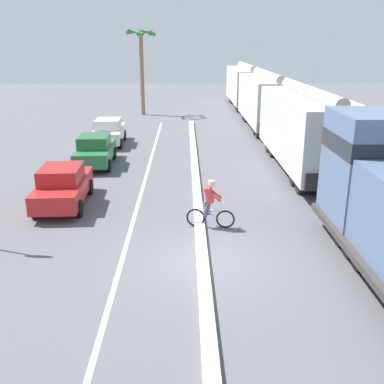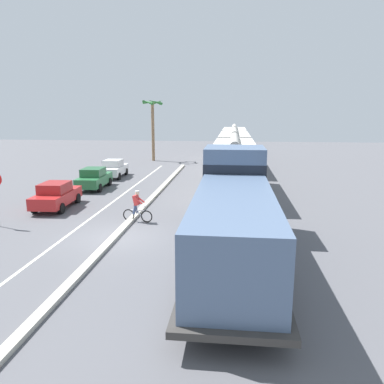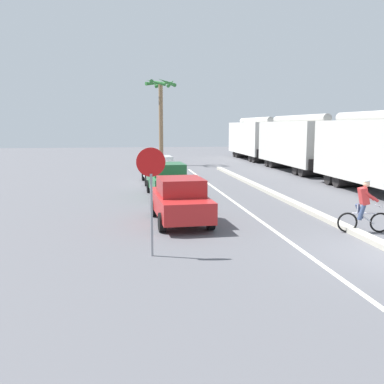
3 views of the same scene
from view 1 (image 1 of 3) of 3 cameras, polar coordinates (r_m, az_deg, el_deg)
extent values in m
plane|color=#56565B|center=(13.50, 1.30, -8.82)|extent=(120.00, 120.00, 0.00)
cube|color=#B2AD9E|center=(19.00, 0.64, -0.25)|extent=(0.36, 36.00, 0.16)
cube|color=silver|center=(19.12, -6.58, -0.50)|extent=(0.14, 36.00, 0.01)
cube|color=slate|center=(15.19, 22.51, 2.80)|extent=(2.80, 2.80, 3.50)
cube|color=black|center=(15.01, 22.88, 5.69)|extent=(2.83, 2.83, 0.56)
cylinder|color=black|center=(15.43, 22.20, -4.60)|extent=(2.40, 1.00, 1.00)
cube|color=beige|center=(23.19, 14.30, 7.93)|extent=(2.90, 10.40, 3.10)
cylinder|color=#A8A69F|center=(22.95, 14.65, 12.17)|extent=(0.60, 9.88, 0.60)
cube|color=black|center=(28.42, 11.45, 7.55)|extent=(2.61, 0.10, 0.70)
cube|color=black|center=(18.58, 18.05, 1.19)|extent=(2.61, 0.10, 0.70)
cylinder|color=black|center=(27.11, 12.02, 5.91)|extent=(2.46, 0.90, 0.90)
cylinder|color=black|center=(26.07, 12.54, 5.37)|extent=(2.46, 0.90, 0.90)
cylinder|color=black|center=(21.07, 15.75, 2.00)|extent=(2.46, 0.90, 0.90)
cylinder|color=black|center=(20.06, 16.61, 1.10)|extent=(2.46, 0.90, 0.90)
cube|color=beige|center=(34.40, 9.39, 11.56)|extent=(2.90, 10.40, 3.10)
cylinder|color=#A8A69F|center=(34.24, 9.54, 14.43)|extent=(0.60, 9.88, 0.60)
cube|color=black|center=(39.69, 7.98, 10.79)|extent=(2.61, 0.10, 0.70)
cube|color=black|center=(29.48, 11.01, 7.96)|extent=(2.61, 0.10, 0.70)
cylinder|color=black|center=(38.32, 8.28, 9.75)|extent=(2.46, 0.90, 0.90)
cylinder|color=black|center=(37.24, 8.54, 9.48)|extent=(2.46, 0.90, 0.90)
cylinder|color=black|center=(32.05, 10.05, 7.95)|extent=(2.46, 0.90, 0.90)
cylinder|color=black|center=(30.99, 10.42, 7.57)|extent=(2.46, 0.90, 0.90)
cube|color=silver|center=(45.80, 6.85, 13.37)|extent=(2.90, 10.40, 3.10)
cylinder|color=#AEACA5|center=(45.68, 6.94, 15.53)|extent=(0.60, 9.88, 0.60)
cube|color=black|center=(51.10, 6.03, 12.58)|extent=(2.61, 0.10, 0.70)
cube|color=black|center=(40.77, 7.75, 11.00)|extent=(2.61, 0.10, 0.70)
cylinder|color=black|center=(49.70, 6.21, 11.82)|extent=(2.46, 0.90, 0.90)
cylinder|color=black|center=(48.62, 6.36, 11.67)|extent=(2.46, 0.90, 0.90)
cylinder|color=black|center=(43.36, 7.23, 10.80)|extent=(2.46, 0.90, 0.90)
cylinder|color=black|center=(42.28, 7.43, 10.60)|extent=(2.46, 0.90, 0.90)
cube|color=red|center=(18.46, -16.02, 0.37)|extent=(1.89, 4.28, 0.70)
cube|color=maroon|center=(18.13, -16.29, 2.17)|extent=(1.59, 1.97, 0.60)
cube|color=#1E232D|center=(19.09, -15.66, 2.88)|extent=(1.43, 0.19, 0.51)
cylinder|color=black|center=(19.96, -17.44, 0.53)|extent=(0.25, 0.65, 0.64)
cylinder|color=black|center=(19.63, -12.86, 0.63)|extent=(0.25, 0.65, 0.64)
cylinder|color=black|center=(17.58, -19.34, -2.10)|extent=(0.25, 0.65, 0.64)
cylinder|color=black|center=(17.20, -14.16, -2.04)|extent=(0.25, 0.65, 0.64)
cube|color=#286B3D|center=(24.13, -12.18, 4.89)|extent=(1.88, 4.27, 0.70)
cube|color=#225B34|center=(23.85, -12.33, 6.32)|extent=(1.58, 1.96, 0.60)
cube|color=#1E232D|center=(24.83, -11.99, 6.70)|extent=(1.43, 0.18, 0.51)
cylinder|color=black|center=(25.60, -13.49, 4.76)|extent=(0.25, 0.65, 0.64)
cylinder|color=black|center=(25.36, -9.89, 4.87)|extent=(0.25, 0.65, 0.64)
cylinder|color=black|center=(23.12, -14.56, 3.21)|extent=(0.25, 0.65, 0.64)
cylinder|color=black|center=(22.86, -10.58, 3.32)|extent=(0.25, 0.65, 0.64)
cube|color=silver|center=(29.08, -10.48, 7.29)|extent=(1.84, 4.26, 0.70)
cube|color=beige|center=(28.82, -10.60, 8.50)|extent=(1.56, 1.95, 0.60)
cube|color=#1E232D|center=(29.81, -10.35, 8.74)|extent=(1.43, 0.17, 0.51)
cylinder|color=black|center=(30.53, -11.65, 7.08)|extent=(0.24, 0.65, 0.64)
cylinder|color=black|center=(30.33, -8.62, 7.17)|extent=(0.24, 0.65, 0.64)
cylinder|color=black|center=(28.01, -12.42, 6.01)|extent=(0.24, 0.65, 0.64)
cylinder|color=black|center=(27.79, -9.12, 6.11)|extent=(0.24, 0.65, 0.64)
torus|color=black|center=(15.71, 4.26, -3.46)|extent=(0.66, 0.16, 0.66)
torus|color=black|center=(15.80, 0.46, -3.27)|extent=(0.66, 0.16, 0.66)
cylinder|color=silver|center=(15.64, 2.37, -2.35)|extent=(0.79, 0.17, 0.05)
cylinder|color=silver|center=(15.69, 2.72, -2.98)|extent=(0.48, 0.12, 0.36)
cylinder|color=silver|center=(15.61, 1.57, -1.79)|extent=(0.04, 0.04, 0.30)
cylinder|color=silver|center=(15.52, 4.01, -1.56)|extent=(0.11, 0.48, 0.04)
cylinder|color=#38476B|center=(15.72, 1.97, -2.03)|extent=(0.32, 0.19, 0.52)
cylinder|color=#38476B|center=(15.54, 1.89, -2.28)|extent=(0.28, 0.18, 0.52)
cube|color=red|center=(15.45, 2.21, -0.36)|extent=(0.38, 0.39, 0.57)
sphere|color=beige|center=(15.32, 2.49, 1.00)|extent=(0.22, 0.22, 0.22)
cylinder|color=white|center=(15.29, 2.49, 1.36)|extent=(0.22, 0.22, 0.05)
cylinder|color=red|center=(15.58, 3.00, -0.21)|extent=(0.47, 0.16, 0.36)
cylinder|color=red|center=(15.28, 2.89, -0.59)|extent=(0.47, 0.16, 0.36)
cylinder|color=#846647|center=(40.55, -6.37, 14.59)|extent=(0.36, 0.36, 6.93)
cone|color=#2D7033|center=(40.54, -5.21, 19.60)|extent=(0.62, 1.86, 0.62)
cone|color=#2D7033|center=(41.22, -5.84, 19.56)|extent=(1.77, 1.12, 0.71)
cone|color=#2D7033|center=(41.28, -7.12, 19.51)|extent=(1.73, 1.19, 0.42)
cone|color=#2D7033|center=(40.46, -7.91, 19.50)|extent=(0.50, 1.83, 0.39)
cone|color=#2D7033|center=(39.74, -7.37, 19.55)|extent=(1.73, 1.21, 0.73)
cone|color=#2D7033|center=(39.66, -5.94, 19.60)|extent=(1.72, 1.23, 0.73)
camera|label=2|loc=(7.45, 123.94, -13.73)|focal=35.00mm
camera|label=3|loc=(7.32, -73.02, -17.68)|focal=42.00mm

